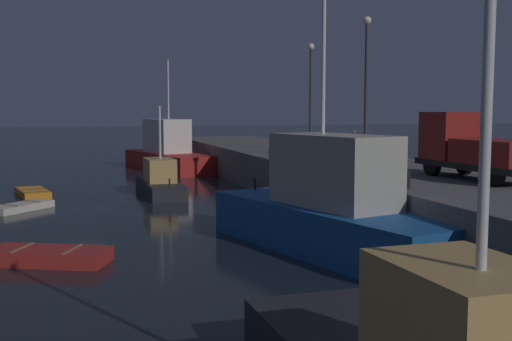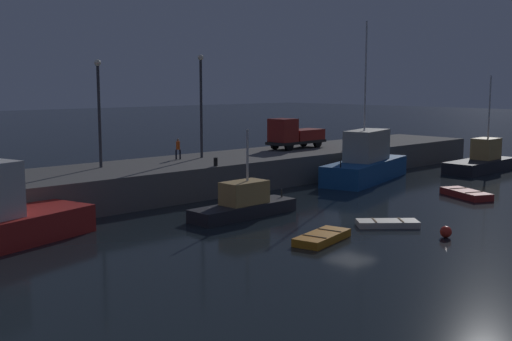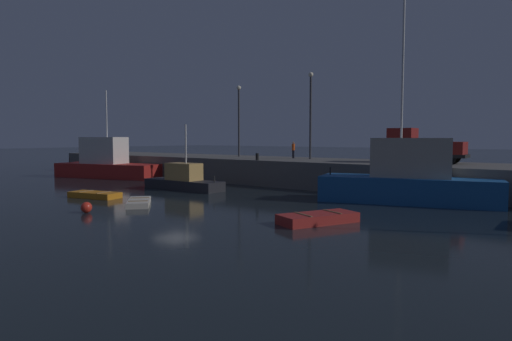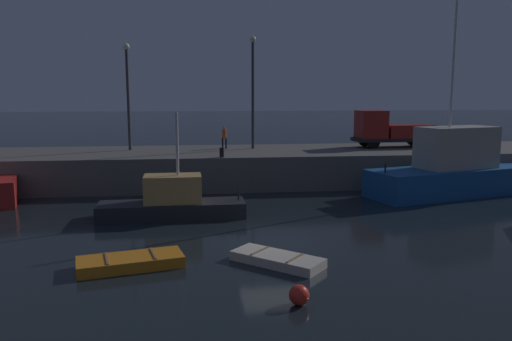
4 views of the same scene
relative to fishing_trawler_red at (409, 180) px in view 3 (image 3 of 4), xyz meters
name	(u,v)px [view 3 (image 3 of 4)]	position (x,y,z in m)	size (l,w,h in m)	color
ground_plane	(176,201)	(-12.33, -8.34, -1.46)	(320.00, 320.00, 0.00)	black
pier_quay	(294,171)	(-12.33, 5.81, -0.37)	(62.26, 7.93, 2.18)	#5B5956
fishing_trawler_red	(409,180)	(0.00, 0.00, 0.00)	(11.24, 5.98, 12.61)	#195193
fishing_boat_blue	(107,163)	(-30.92, -1.05, -0.02)	(11.85, 6.29, 8.94)	red
fishing_boat_white	(184,180)	(-16.56, -3.70, -0.70)	(7.18, 2.12, 5.14)	#232328
dinghy_orange_near	(318,218)	(-1.06, -9.40, -1.23)	(3.01, 4.18, 0.51)	#B22823
rowboat_white_mid	(139,202)	(-12.56, -11.07, -1.29)	(3.34, 3.15, 0.38)	beige
dinghy_red_small	(95,195)	(-17.71, -10.81, -1.26)	(3.83, 2.22, 0.44)	orange
mooring_buoy_near	(86,207)	(-12.51, -14.60, -1.16)	(0.60, 0.60, 0.60)	red
lamp_post_west	(239,115)	(-19.88, 7.02, 4.97)	(0.44, 0.44, 7.18)	#38383D
lamp_post_east	(311,108)	(-11.36, 6.90, 5.27)	(0.44, 0.44, 7.76)	#38383D
utility_truck	(421,147)	(-1.45, 6.67, 1.96)	(5.98, 2.17, 2.65)	black
dockworker	(293,149)	(-13.37, 7.19, 1.61)	(0.40, 0.40, 1.56)	black
bollard_west	(430,162)	(0.52, 2.60, 1.05)	(0.28, 0.28, 0.65)	black
bollard_central	(257,157)	(-13.81, 2.26, 1.02)	(0.28, 0.28, 0.59)	black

